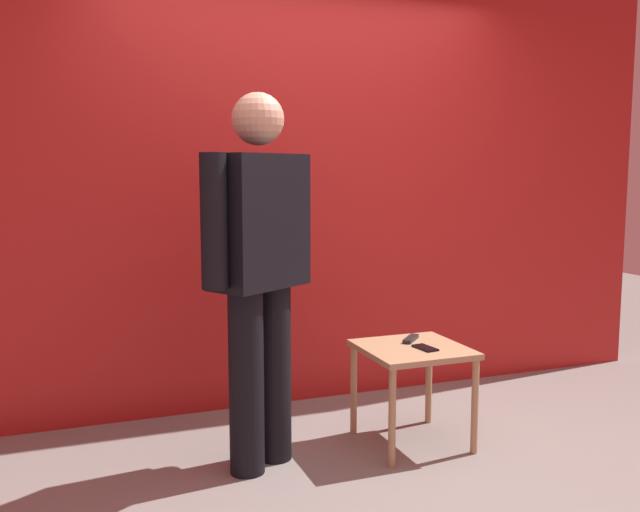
{
  "coord_description": "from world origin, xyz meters",
  "views": [
    {
      "loc": [
        -1.4,
        -2.61,
        1.43
      ],
      "look_at": [
        -0.21,
        0.55,
        1.01
      ],
      "focal_mm": 38.69,
      "sensor_mm": 36.0,
      "label": 1
    }
  ],
  "objects": [
    {
      "name": "ground_plane",
      "position": [
        0.0,
        0.0,
        0.0
      ],
      "size": [
        12.0,
        12.0,
        0.0
      ],
      "primitive_type": "plane",
      "color": "gray"
    },
    {
      "name": "back_wall_red",
      "position": [
        0.0,
        1.41,
        1.63
      ],
      "size": [
        5.02,
        0.12,
        3.27
      ],
      "primitive_type": "cube",
      "color": "#B4201E",
      "rests_on": "ground_plane"
    },
    {
      "name": "standing_person",
      "position": [
        -0.53,
        0.51,
        1.0
      ],
      "size": [
        0.66,
        0.48,
        1.79
      ],
      "color": "black",
      "rests_on": "ground_plane"
    },
    {
      "name": "side_table",
      "position": [
        0.29,
        0.5,
        0.45
      ],
      "size": [
        0.53,
        0.53,
        0.52
      ],
      "color": "tan",
      "rests_on": "ground_plane"
    },
    {
      "name": "cell_phone",
      "position": [
        0.33,
        0.43,
        0.53
      ],
      "size": [
        0.09,
        0.15,
        0.01
      ],
      "primitive_type": "cube",
      "rotation": [
        0.0,
        0.0,
        0.13
      ],
      "color": "black",
      "rests_on": "side_table"
    },
    {
      "name": "tv_remote",
      "position": [
        0.34,
        0.61,
        0.53
      ],
      "size": [
        0.15,
        0.15,
        0.02
      ],
      "primitive_type": "cube",
      "rotation": [
        0.0,
        0.0,
        -0.77
      ],
      "color": "black",
      "rests_on": "side_table"
    }
  ]
}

